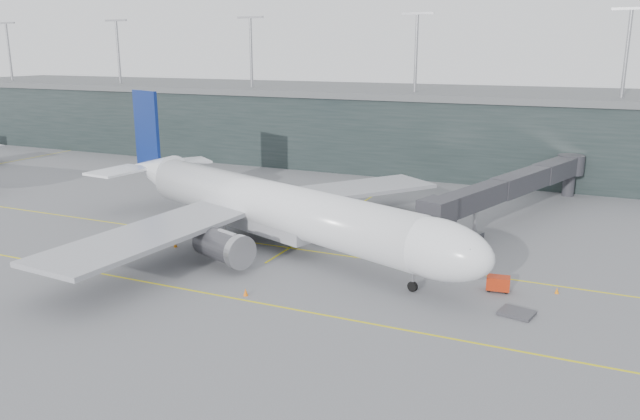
% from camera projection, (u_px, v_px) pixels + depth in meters
% --- Properties ---
extents(ground, '(320.00, 320.00, 0.00)m').
position_uv_depth(ground, '(269.00, 234.00, 79.77)').
color(ground, '#5E5E63').
rests_on(ground, ground).
extents(taxiline_a, '(160.00, 0.25, 0.02)m').
position_uv_depth(taxiline_a, '(253.00, 243.00, 76.24)').
color(taxiline_a, yellow).
rests_on(taxiline_a, ground).
extents(taxiline_b, '(160.00, 0.25, 0.02)m').
position_uv_depth(taxiline_b, '(172.00, 287.00, 62.11)').
color(taxiline_b, yellow).
rests_on(taxiline_b, ground).
extents(taxiline_lead_main, '(0.25, 60.00, 0.02)m').
position_uv_depth(taxiline_lead_main, '(361.00, 204.00, 95.44)').
color(taxiline_lead_main, yellow).
rests_on(taxiline_lead_main, ground).
extents(terminal, '(240.00, 36.00, 29.00)m').
position_uv_depth(terminal, '(403.00, 125.00, 129.06)').
color(terminal, black).
rests_on(terminal, ground).
extents(main_aircraft, '(59.06, 54.53, 17.17)m').
position_uv_depth(main_aircraft, '(271.00, 206.00, 74.14)').
color(main_aircraft, white).
rests_on(main_aircraft, ground).
extents(jet_bridge, '(16.42, 44.22, 6.67)m').
position_uv_depth(jet_bridge, '(512.00, 179.00, 88.55)').
color(jet_bridge, '#2E2E33').
rests_on(jet_bridge, ground).
extents(gse_cart, '(2.36, 1.66, 1.51)m').
position_uv_depth(gse_cart, '(498.00, 283.00, 60.81)').
color(gse_cart, '#A7250B').
rests_on(gse_cart, ground).
extents(baggage_dolly, '(3.33, 2.89, 0.29)m').
position_uv_depth(baggage_dolly, '(517.00, 313.00, 55.59)').
color(baggage_dolly, '#39383D').
rests_on(baggage_dolly, ground).
extents(uld_a, '(2.70, 2.40, 2.06)m').
position_uv_depth(uld_a, '(268.00, 206.00, 89.65)').
color(uld_a, '#3C3C41').
rests_on(uld_a, ground).
extents(uld_b, '(2.33, 2.05, 1.82)m').
position_uv_depth(uld_b, '(292.00, 206.00, 90.28)').
color(uld_b, '#3C3C41').
rests_on(uld_b, ground).
extents(uld_c, '(2.50, 2.11, 2.07)m').
position_uv_depth(uld_c, '(307.00, 210.00, 87.48)').
color(uld_c, '#3C3C41').
rests_on(uld_c, ground).
extents(cone_nose, '(0.40, 0.40, 0.63)m').
position_uv_depth(cone_nose, '(557.00, 290.00, 60.35)').
color(cone_nose, orange).
rests_on(cone_nose, ground).
extents(cone_wing_stbd, '(0.47, 0.47, 0.74)m').
position_uv_depth(cone_wing_stbd, '(246.00, 292.00, 59.79)').
color(cone_wing_stbd, orange).
rests_on(cone_wing_stbd, ground).
extents(cone_wing_port, '(0.44, 0.44, 0.70)m').
position_uv_depth(cone_wing_port, '(366.00, 219.00, 85.56)').
color(cone_wing_port, '#D06C0B').
rests_on(cone_wing_port, ground).
extents(cone_tail, '(0.45, 0.45, 0.72)m').
position_uv_depth(cone_tail, '(175.00, 244.00, 74.48)').
color(cone_tail, orange).
rests_on(cone_tail, ground).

